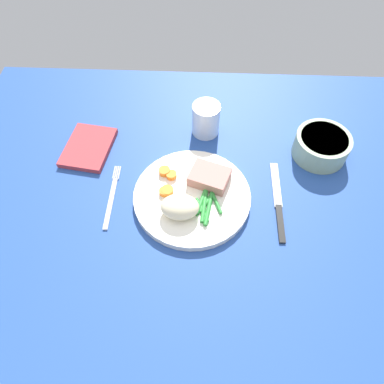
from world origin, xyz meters
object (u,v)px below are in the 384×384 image
at_px(water_glass, 206,121).
at_px(napkin, 88,147).
at_px(knife, 278,203).
at_px(meat_portion, 208,177).
at_px(dinner_plate, 192,197).
at_px(salad_bowl, 322,145).
at_px(fork, 112,196).

xyz_separation_m(water_glass, napkin, (-0.28, -0.07, -0.03)).
bearing_deg(water_glass, knife, -52.29).
relative_size(meat_portion, knife, 0.40).
bearing_deg(knife, water_glass, 125.33).
xyz_separation_m(dinner_plate, meat_portion, (0.03, 0.04, 0.02)).
distance_m(dinner_plate, salad_bowl, 0.33).
distance_m(meat_portion, water_glass, 0.17).
height_order(meat_portion, fork, meat_portion).
bearing_deg(napkin, salad_bowl, 0.88).
relative_size(knife, napkin, 1.52).
relative_size(water_glass, salad_bowl, 0.64).
relative_size(dinner_plate, salad_bowl, 2.00).
bearing_deg(fork, napkin, 117.63).
distance_m(meat_portion, salad_bowl, 0.28).
bearing_deg(knife, napkin, 160.39).
distance_m(knife, napkin, 0.46).
xyz_separation_m(meat_portion, salad_bowl, (0.26, 0.10, 0.00)).
bearing_deg(meat_portion, knife, -15.68).
height_order(fork, knife, knife).
xyz_separation_m(meat_portion, water_glass, (-0.01, 0.17, 0.01)).
height_order(water_glass, salad_bowl, water_glass).
height_order(knife, salad_bowl, salad_bowl).
height_order(meat_portion, knife, meat_portion).
relative_size(dinner_plate, knife, 1.22).
bearing_deg(salad_bowl, fork, -162.88).
bearing_deg(dinner_plate, water_glass, 83.21).
bearing_deg(fork, dinner_plate, -1.69).
distance_m(fork, napkin, 0.16).
relative_size(dinner_plate, water_glass, 3.11).
relative_size(fork, salad_bowl, 1.33).
bearing_deg(fork, salad_bowl, 14.58).
bearing_deg(knife, salad_bowl, 50.79).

